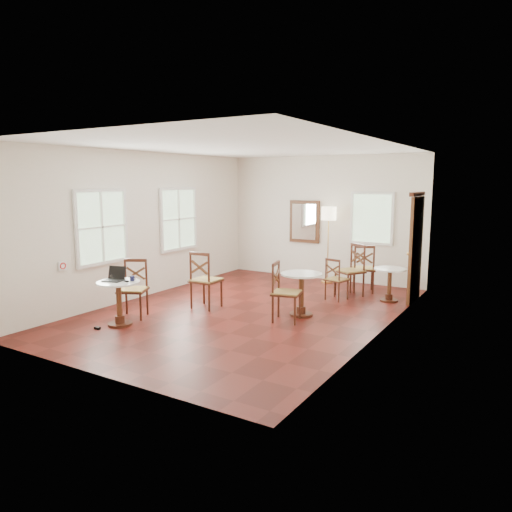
{
  "coord_description": "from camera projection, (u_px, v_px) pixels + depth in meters",
  "views": [
    {
      "loc": [
        4.62,
        -7.34,
        2.41
      ],
      "look_at": [
        0.0,
        0.3,
        1.0
      ],
      "focal_mm": 33.6,
      "sensor_mm": 36.0,
      "label": 1
    }
  ],
  "objects": [
    {
      "name": "chair_back_b",
      "position": [
        351.0,
        270.0,
        10.05
      ],
      "size": [
        0.69,
        0.69,
        1.1
      ],
      "rotation": [
        0.0,
        0.0,
        -0.53
      ],
      "color": "#441E11",
      "rests_on": "ground"
    },
    {
      "name": "mouse",
      "position": [
        127.0,
        281.0,
        7.89
      ],
      "size": [
        0.11,
        0.08,
        0.04
      ],
      "primitive_type": "ellipsoid",
      "rotation": [
        0.0,
        0.0,
        0.18
      ],
      "color": "black",
      "rests_on": "cafe_table_near"
    },
    {
      "name": "chair_near_b",
      "position": [
        133.0,
        289.0,
        8.49
      ],
      "size": [
        0.63,
        0.63,
        1.02
      ],
      "rotation": [
        0.0,
        0.0,
        0.47
      ],
      "color": "#441E11",
      "rests_on": "ground"
    },
    {
      "name": "cafe_table_near",
      "position": [
        119.0,
        298.0,
        8.0
      ],
      "size": [
        0.71,
        0.71,
        0.75
      ],
      "color": "#441E11",
      "rests_on": "ground"
    },
    {
      "name": "cafe_table_back",
      "position": [
        390.0,
        281.0,
        9.62
      ],
      "size": [
        0.64,
        0.64,
        0.67
      ],
      "color": "#441E11",
      "rests_on": "ground"
    },
    {
      "name": "room_shell",
      "position": [
        252.0,
        209.0,
        8.91
      ],
      "size": [
        5.02,
        7.02,
        3.01
      ],
      "color": "white",
      "rests_on": "ground"
    },
    {
      "name": "chair_near_a",
      "position": [
        205.0,
        280.0,
        9.08
      ],
      "size": [
        0.52,
        0.52,
        1.1
      ],
      "rotation": [
        0.0,
        0.0,
        3.18
      ],
      "color": "#441E11",
      "rests_on": "ground"
    },
    {
      "name": "laptop",
      "position": [
        115.0,
        277.0,
        8.04
      ],
      "size": [
        0.37,
        0.33,
        0.23
      ],
      "rotation": [
        0.0,
        0.0,
        0.23
      ],
      "color": "black",
      "rests_on": "cafe_table_near"
    },
    {
      "name": "water_glass",
      "position": [
        111.0,
        278.0,
        8.02
      ],
      "size": [
        0.06,
        0.06,
        0.1
      ],
      "primitive_type": "cylinder",
      "color": "white",
      "rests_on": "cafe_table_near"
    },
    {
      "name": "ground",
      "position": [
        248.0,
        311.0,
        8.95
      ],
      "size": [
        7.0,
        7.0,
        0.0
      ],
      "primitive_type": "plane",
      "color": "#50130D",
      "rests_on": "ground"
    },
    {
      "name": "chair_back_a",
      "position": [
        364.0,
        268.0,
        10.41
      ],
      "size": [
        0.63,
        0.63,
        1.05
      ],
      "rotation": [
        0.0,
        0.0,
        3.52
      ],
      "color": "#441E11",
      "rests_on": "ground"
    },
    {
      "name": "chair_mid_a",
      "position": [
        336.0,
        279.0,
        9.72
      ],
      "size": [
        0.47,
        0.47,
        0.86
      ],
      "rotation": [
        0.0,
        0.0,
        2.92
      ],
      "color": "#441E11",
      "rests_on": "ground"
    },
    {
      "name": "chair_mid_b",
      "position": [
        285.0,
        292.0,
        8.24
      ],
      "size": [
        0.57,
        0.57,
        1.03
      ],
      "rotation": [
        0.0,
        0.0,
        1.81
      ],
      "color": "#441E11",
      "rests_on": "ground"
    },
    {
      "name": "cafe_table_mid",
      "position": [
        301.0,
        289.0,
        8.58
      ],
      "size": [
        0.73,
        0.73,
        0.78
      ],
      "color": "#441E11",
      "rests_on": "ground"
    },
    {
      "name": "navy_mug",
      "position": [
        132.0,
        278.0,
        7.99
      ],
      "size": [
        0.11,
        0.07,
        0.09
      ],
      "color": "#0F1033",
      "rests_on": "cafe_table_near"
    },
    {
      "name": "power_adapter",
      "position": [
        97.0,
        328.0,
        7.84
      ],
      "size": [
        0.1,
        0.06,
        0.04
      ],
      "primitive_type": "cube",
      "color": "black",
      "rests_on": "ground"
    },
    {
      "name": "floor_lamp",
      "position": [
        329.0,
        219.0,
        11.23
      ],
      "size": [
        0.35,
        0.35,
        1.8
      ],
      "color": "#BF8C3F",
      "rests_on": "ground"
    }
  ]
}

